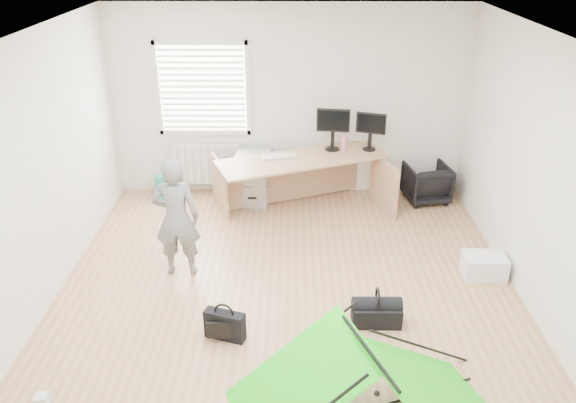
{
  "coord_description": "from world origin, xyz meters",
  "views": [
    {
      "loc": [
        0.04,
        -4.94,
        3.57
      ],
      "look_at": [
        0.0,
        0.4,
        0.95
      ],
      "focal_mm": 35.0,
      "sensor_mm": 36.0,
      "label": 1
    }
  ],
  "objects_px": {
    "monitor_left": "(333,135)",
    "kite": "(367,383)",
    "storage_crate": "(484,266)",
    "monitor_right": "(370,136)",
    "desk": "(302,184)",
    "thermos": "(344,143)",
    "filing_cabinet": "(253,177)",
    "laptop_bag": "(225,325)",
    "office_chair": "(426,183)",
    "person": "(176,218)",
    "duffel_bag": "(376,314)"
  },
  "relations": [
    {
      "from": "monitor_left",
      "to": "kite",
      "type": "relative_size",
      "value": 0.22
    },
    {
      "from": "storage_crate",
      "to": "kite",
      "type": "bearing_deg",
      "value": -128.02
    },
    {
      "from": "monitor_right",
      "to": "desk",
      "type": "bearing_deg",
      "value": -143.2
    },
    {
      "from": "monitor_left",
      "to": "monitor_right",
      "type": "relative_size",
      "value": 1.11
    },
    {
      "from": "monitor_left",
      "to": "thermos",
      "type": "distance_m",
      "value": 0.19
    },
    {
      "from": "monitor_left",
      "to": "desk",
      "type": "bearing_deg",
      "value": -135.58
    },
    {
      "from": "filing_cabinet",
      "to": "kite",
      "type": "distance_m",
      "value": 4.14
    },
    {
      "from": "storage_crate",
      "to": "laptop_bag",
      "type": "bearing_deg",
      "value": -158.74
    },
    {
      "from": "monitor_left",
      "to": "laptop_bag",
      "type": "bearing_deg",
      "value": -103.65
    },
    {
      "from": "desk",
      "to": "kite",
      "type": "relative_size",
      "value": 1.1
    },
    {
      "from": "monitor_left",
      "to": "thermos",
      "type": "height_order",
      "value": "monitor_left"
    },
    {
      "from": "office_chair",
      "to": "filing_cabinet",
      "type": "bearing_deg",
      "value": -9.41
    },
    {
      "from": "thermos",
      "to": "laptop_bag",
      "type": "height_order",
      "value": "thermos"
    },
    {
      "from": "person",
      "to": "duffel_bag",
      "type": "relative_size",
      "value": 2.88
    },
    {
      "from": "person",
      "to": "duffel_bag",
      "type": "distance_m",
      "value": 2.38
    },
    {
      "from": "kite",
      "to": "laptop_bag",
      "type": "relative_size",
      "value": 5.27
    },
    {
      "from": "monitor_right",
      "to": "laptop_bag",
      "type": "height_order",
      "value": "monitor_right"
    },
    {
      "from": "desk",
      "to": "monitor_left",
      "type": "distance_m",
      "value": 0.8
    },
    {
      "from": "filing_cabinet",
      "to": "kite",
      "type": "bearing_deg",
      "value": -65.55
    },
    {
      "from": "kite",
      "to": "duffel_bag",
      "type": "xyz_separation_m",
      "value": [
        0.25,
        1.16,
        -0.22
      ]
    },
    {
      "from": "filing_cabinet",
      "to": "office_chair",
      "type": "distance_m",
      "value": 2.48
    },
    {
      "from": "thermos",
      "to": "duffel_bag",
      "type": "height_order",
      "value": "thermos"
    },
    {
      "from": "kite",
      "to": "office_chair",
      "type": "bearing_deg",
      "value": 50.24
    },
    {
      "from": "storage_crate",
      "to": "monitor_left",
      "type": "bearing_deg",
      "value": 129.65
    },
    {
      "from": "thermos",
      "to": "storage_crate",
      "type": "distance_m",
      "value": 2.51
    },
    {
      "from": "filing_cabinet",
      "to": "storage_crate",
      "type": "distance_m",
      "value": 3.36
    },
    {
      "from": "laptop_bag",
      "to": "duffel_bag",
      "type": "xyz_separation_m",
      "value": [
        1.48,
        0.23,
        -0.04
      ]
    },
    {
      "from": "thermos",
      "to": "office_chair",
      "type": "distance_m",
      "value": 1.38
    },
    {
      "from": "desk",
      "to": "monitor_right",
      "type": "relative_size",
      "value": 5.6
    },
    {
      "from": "person",
      "to": "laptop_bag",
      "type": "bearing_deg",
      "value": 117.78
    },
    {
      "from": "monitor_right",
      "to": "office_chair",
      "type": "distance_m",
      "value": 1.11
    },
    {
      "from": "person",
      "to": "filing_cabinet",
      "type": "bearing_deg",
      "value": -111.67
    },
    {
      "from": "filing_cabinet",
      "to": "office_chair",
      "type": "height_order",
      "value": "filing_cabinet"
    },
    {
      "from": "desk",
      "to": "duffel_bag",
      "type": "height_order",
      "value": "desk"
    },
    {
      "from": "monitor_left",
      "to": "storage_crate",
      "type": "relative_size",
      "value": 0.98
    },
    {
      "from": "monitor_right",
      "to": "kite",
      "type": "xyz_separation_m",
      "value": [
        -0.48,
        -3.98,
        -0.65
      ]
    },
    {
      "from": "desk",
      "to": "duffel_bag",
      "type": "xyz_separation_m",
      "value": [
        0.71,
        -2.5,
        -0.28
      ]
    },
    {
      "from": "thermos",
      "to": "monitor_left",
      "type": "bearing_deg",
      "value": 155.66
    },
    {
      "from": "kite",
      "to": "storage_crate",
      "type": "relative_size",
      "value": 4.5
    },
    {
      "from": "monitor_left",
      "to": "laptop_bag",
      "type": "distance_m",
      "value": 3.38
    },
    {
      "from": "person",
      "to": "kite",
      "type": "height_order",
      "value": "person"
    },
    {
      "from": "filing_cabinet",
      "to": "person",
      "type": "xyz_separation_m",
      "value": [
        -0.72,
        -1.9,
        0.34
      ]
    },
    {
      "from": "thermos",
      "to": "storage_crate",
      "type": "height_order",
      "value": "thermos"
    },
    {
      "from": "filing_cabinet",
      "to": "thermos",
      "type": "distance_m",
      "value": 1.38
    },
    {
      "from": "monitor_right",
      "to": "person",
      "type": "bearing_deg",
      "value": -122.89
    },
    {
      "from": "office_chair",
      "to": "thermos",
      "type": "bearing_deg",
      "value": -5.86
    },
    {
      "from": "office_chair",
      "to": "storage_crate",
      "type": "height_order",
      "value": "office_chair"
    },
    {
      "from": "storage_crate",
      "to": "filing_cabinet",
      "type": "bearing_deg",
      "value": 144.4
    },
    {
      "from": "desk",
      "to": "filing_cabinet",
      "type": "distance_m",
      "value": 0.76
    },
    {
      "from": "kite",
      "to": "storage_crate",
      "type": "distance_m",
      "value": 2.57
    }
  ]
}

